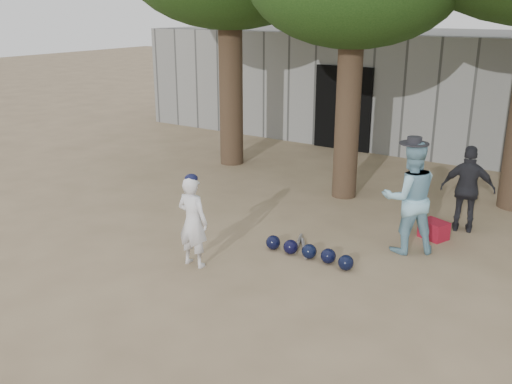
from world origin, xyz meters
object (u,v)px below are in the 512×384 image
Objects in this scene: spectator_blue at (409,198)px; spectator_dark at (468,189)px; red_bag at (434,230)px; boy_player at (193,222)px.

spectator_dark is (0.53, 1.37, -0.13)m from spectator_blue.
spectator_blue is at bearing -105.96° from red_bag.
red_bag is (-0.32, -0.62, -0.60)m from spectator_dark.
red_bag is at bearing 48.10° from spectator_dark.
boy_player reaches higher than red_bag.
spectator_blue reaches higher than spectator_dark.
boy_player is at bearing 5.16° from spectator_blue.
spectator_blue is at bearing -138.62° from boy_player.
boy_player is 3.27× the size of red_bag.
spectator_blue is (2.43, 2.26, 0.19)m from boy_player.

